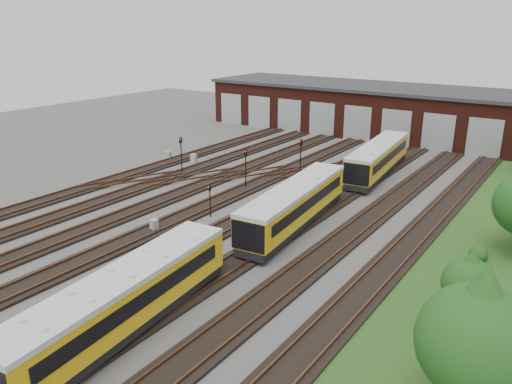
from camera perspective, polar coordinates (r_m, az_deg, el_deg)
The scene contains 17 objects.
ground at distance 36.49m, azimuth -7.77°, elevation -4.39°, with size 120.00×120.00×0.00m, color #454340.
track_network at distance 36.95m, azimuth -7.36°, elevation -3.89°, with size 30.40×70.00×0.33m.
maintenance_shed at distance 69.35m, azimuth 15.09°, elevation 8.97°, with size 51.00×12.50×6.35m.
grass_verge at distance 37.55m, azimuth 26.02°, elevation -5.51°, with size 8.00×55.00×0.05m, color #26511B.
metro_train at distance 36.19m, azimuth 4.46°, elevation -1.43°, with size 3.86×45.92×2.84m.
signal_mast_0 at distance 49.70m, azimuth -8.56°, elevation 4.68°, with size 0.31×0.30×3.65m.
signal_mast_1 at distance 38.25m, azimuth -5.30°, elevation -0.52°, with size 0.26×0.25×2.58m.
signal_mast_2 at distance 44.64m, azimuth -1.19°, elevation 3.25°, with size 0.32×0.30×3.62m.
signal_mast_3 at distance 47.42m, azimuth 5.12°, elevation 4.32°, with size 0.32×0.31×3.91m.
relay_cabinet_0 at distance 55.41m, azimuth -10.01°, elevation 4.10°, with size 0.58×0.48×0.97m, color #ABADB1.
relay_cabinet_1 at distance 53.82m, azimuth -7.12°, elevation 3.81°, with size 0.59×0.49×0.98m, color #ABADB1.
relay_cabinet_2 at distance 36.67m, azimuth -11.57°, elevation -3.74°, with size 0.54×0.45×0.89m, color #ABADB1.
relay_cabinet_3 at distance 59.49m, azimuth 14.36°, elevation 4.87°, with size 0.67×0.56×1.11m, color #ABADB1.
relay_cabinet_4 at distance 47.25m, azimuth 9.31°, elevation 1.56°, with size 0.56×0.47×0.94m, color #ABADB1.
tree_3 at distance 26.24m, azimuth 23.17°, elevation -9.00°, with size 2.53×2.53×4.20m.
tree_4 at distance 19.03m, azimuth 24.10°, elevation -14.18°, with size 4.15×4.15×6.88m.
bush_0 at distance 34.67m, azimuth 24.11°, elevation -6.23°, with size 1.13×1.13×1.13m, color #1B4D16.
Camera 1 is at (22.96, -24.53, 14.25)m, focal length 35.00 mm.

